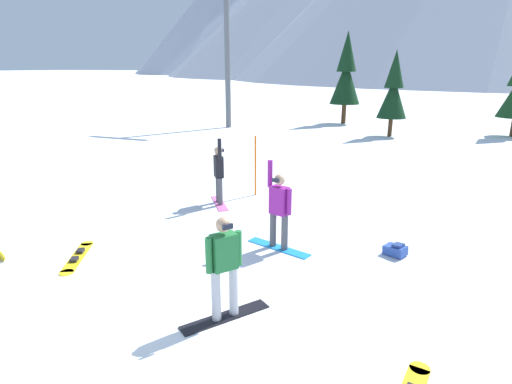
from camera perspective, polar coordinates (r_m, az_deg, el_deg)
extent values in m
plane|color=white|center=(8.20, -20.54, -13.22)|extent=(800.00, 800.00, 0.00)
cube|color=black|center=(7.19, -4.16, -16.51)|extent=(1.15, 1.41, 0.02)
cylinder|color=#B7B7BC|center=(7.03, -3.05, -13.13)|extent=(0.15, 0.15, 0.86)
cylinder|color=#B7B7BC|center=(6.90, -5.44, -13.79)|extent=(0.15, 0.15, 0.86)
cube|color=#237238|center=(6.63, -4.37, -8.06)|extent=(0.43, 0.46, 0.58)
cylinder|color=#237238|center=(6.74, -2.40, -7.58)|extent=(0.11, 0.11, 0.58)
cylinder|color=#237238|center=(6.52, -6.41, -8.54)|extent=(0.11, 0.11, 0.58)
sphere|color=tan|center=(6.45, -4.46, -4.42)|extent=(0.24, 0.24, 0.24)
cube|color=black|center=(6.33, -3.86, -4.72)|extent=(0.13, 0.16, 0.08)
cube|color=#1E8CD8|center=(9.60, 3.06, -7.54)|extent=(1.59, 0.76, 0.02)
cylinder|color=#4C4C51|center=(9.35, 3.90, -5.49)|extent=(0.15, 0.15, 0.80)
cylinder|color=#4C4C51|center=(9.53, 2.32, -5.04)|extent=(0.15, 0.15, 0.80)
cube|color=#8C1E8C|center=(9.20, 3.17, -1.15)|extent=(0.45, 0.35, 0.62)
cylinder|color=#8C1E8C|center=(9.05, 4.50, -1.33)|extent=(0.11, 0.11, 0.58)
cylinder|color=#8C1E8C|center=(9.19, 1.92, 2.50)|extent=(0.11, 0.11, 0.60)
sphere|color=tan|center=(9.06, 3.22, 1.69)|extent=(0.24, 0.24, 0.24)
cube|color=black|center=(8.95, 2.69, 1.58)|extent=(0.17, 0.09, 0.08)
cube|color=pink|center=(12.64, -4.96, -1.53)|extent=(1.07, 1.34, 0.02)
cylinder|color=#4C4C51|center=(12.67, -5.13, 0.47)|extent=(0.15, 0.15, 0.81)
cylinder|color=#4C4C51|center=(12.36, -4.89, 0.07)|extent=(0.15, 0.15, 0.81)
cube|color=black|center=(12.33, -5.09, 3.45)|extent=(0.43, 0.47, 0.62)
cylinder|color=black|center=(12.58, -5.29, 3.80)|extent=(0.11, 0.11, 0.58)
cylinder|color=black|center=(11.97, -4.95, 5.79)|extent=(0.11, 0.11, 0.60)
sphere|color=tan|center=(12.24, -5.15, 5.59)|extent=(0.24, 0.24, 0.24)
cube|color=black|center=(12.26, -4.50, 5.67)|extent=(0.13, 0.16, 0.08)
cylinder|color=yellow|center=(6.57, 21.31, -21.39)|extent=(0.32, 0.32, 0.02)
cube|color=yellow|center=(9.92, -23.02, -8.11)|extent=(0.89, 1.40, 0.02)
cylinder|color=yellow|center=(9.30, -24.29, -9.92)|extent=(0.38, 0.38, 0.02)
cylinder|color=yellow|center=(10.54, -21.91, -6.51)|extent=(0.38, 0.38, 0.02)
cube|color=black|center=(9.71, -23.41, -8.38)|extent=(0.22, 0.24, 0.07)
cube|color=black|center=(10.08, -22.70, -7.37)|extent=(0.22, 0.24, 0.07)
cylinder|color=yellow|center=(10.42, -31.34, -7.30)|extent=(0.30, 0.14, 0.29)
cube|color=#2D4C9E|center=(9.69, 18.34, -7.50)|extent=(0.55, 0.48, 0.23)
cube|color=navy|center=(9.62, 18.71, -6.85)|extent=(0.28, 0.29, 0.07)
cylinder|color=black|center=(9.80, 17.10, -7.22)|extent=(0.12, 0.08, 0.02)
cylinder|color=orange|center=(13.21, -0.07, 3.55)|extent=(0.06, 0.06, 1.90)
cylinder|color=#472D19|center=(26.08, 17.71, 8.36)|extent=(0.24, 0.24, 1.08)
cone|color=black|center=(25.92, 18.04, 12.05)|extent=(1.67, 1.67, 2.29)
cone|color=black|center=(25.86, 18.37, 15.58)|extent=(1.08, 1.08, 2.10)
cylinder|color=#472D19|center=(31.26, 11.80, 10.34)|extent=(0.32, 0.32, 1.40)
cone|color=black|center=(31.10, 12.04, 14.33)|extent=(2.10, 2.10, 2.97)
cone|color=black|center=(31.10, 12.28, 18.15)|extent=(1.37, 1.37, 2.72)
cylinder|color=#595B60|center=(28.57, -3.89, 17.34)|extent=(0.36, 0.36, 8.62)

